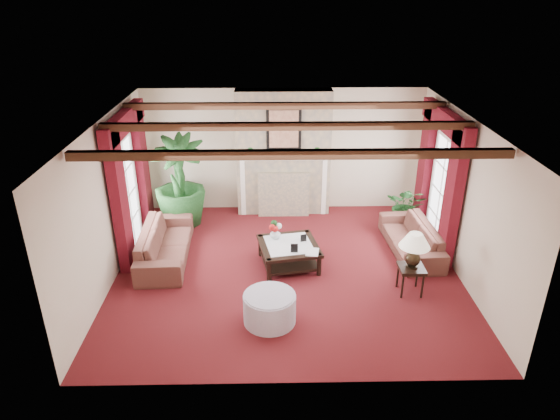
{
  "coord_description": "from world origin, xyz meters",
  "views": [
    {
      "loc": [
        -0.28,
        -7.65,
        4.72
      ],
      "look_at": [
        -0.12,
        0.4,
        1.0
      ],
      "focal_mm": 32.0,
      "sensor_mm": 36.0,
      "label": 1
    }
  ],
  "objects_px": {
    "sofa_left": "(165,239)",
    "sofa_right": "(412,233)",
    "side_table": "(410,280)",
    "ottoman": "(270,308)",
    "potted_palm": "(181,200)",
    "coffee_table": "(289,255)"
  },
  "relations": [
    {
      "from": "sofa_left",
      "to": "sofa_right",
      "type": "bearing_deg",
      "value": -90.32
    },
    {
      "from": "potted_palm",
      "to": "side_table",
      "type": "xyz_separation_m",
      "value": [
        4.17,
        -2.66,
        -0.29
      ]
    },
    {
      "from": "sofa_right",
      "to": "side_table",
      "type": "relative_size",
      "value": 4.05
    },
    {
      "from": "sofa_left",
      "to": "coffee_table",
      "type": "bearing_deg",
      "value": -99.83
    },
    {
      "from": "potted_palm",
      "to": "side_table",
      "type": "distance_m",
      "value": 4.95
    },
    {
      "from": "sofa_left",
      "to": "side_table",
      "type": "bearing_deg",
      "value": -108.47
    },
    {
      "from": "potted_palm",
      "to": "coffee_table",
      "type": "distance_m",
      "value": 2.83
    },
    {
      "from": "potted_palm",
      "to": "coffee_table",
      "type": "bearing_deg",
      "value": -38.5
    },
    {
      "from": "sofa_right",
      "to": "ottoman",
      "type": "bearing_deg",
      "value": -55.0
    },
    {
      "from": "sofa_right",
      "to": "potted_palm",
      "type": "xyz_separation_m",
      "value": [
        -4.54,
        1.27,
        0.16
      ]
    },
    {
      "from": "sofa_right",
      "to": "potted_palm",
      "type": "distance_m",
      "value": 4.72
    },
    {
      "from": "potted_palm",
      "to": "side_table",
      "type": "relative_size",
      "value": 4.02
    },
    {
      "from": "ottoman",
      "to": "sofa_left",
      "type": "bearing_deg",
      "value": 134.84
    },
    {
      "from": "sofa_right",
      "to": "coffee_table",
      "type": "xyz_separation_m",
      "value": [
        -2.35,
        -0.47,
        -0.17
      ]
    },
    {
      "from": "potted_palm",
      "to": "coffee_table",
      "type": "xyz_separation_m",
      "value": [
        2.2,
        -1.75,
        -0.33
      ]
    },
    {
      "from": "side_table",
      "to": "coffee_table",
      "type": "bearing_deg",
      "value": 155.04
    },
    {
      "from": "ottoman",
      "to": "sofa_right",
      "type": "bearing_deg",
      "value": 38.26
    },
    {
      "from": "coffee_table",
      "to": "ottoman",
      "type": "relative_size",
      "value": 1.28
    },
    {
      "from": "sofa_left",
      "to": "sofa_right",
      "type": "height_order",
      "value": "sofa_left"
    },
    {
      "from": "sofa_right",
      "to": "coffee_table",
      "type": "distance_m",
      "value": 2.4
    },
    {
      "from": "side_table",
      "to": "ottoman",
      "type": "height_order",
      "value": "side_table"
    },
    {
      "from": "side_table",
      "to": "sofa_left",
      "type": "bearing_deg",
      "value": 164.17
    }
  ]
}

